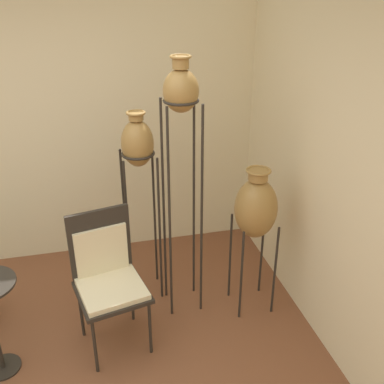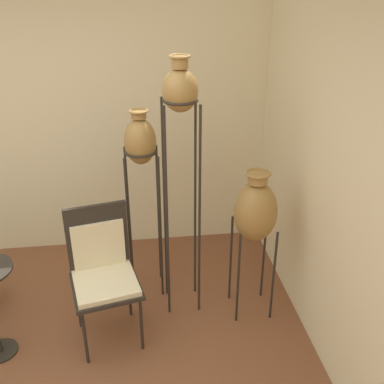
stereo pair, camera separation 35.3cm
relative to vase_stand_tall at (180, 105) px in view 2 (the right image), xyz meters
The scene contains 6 objects.
wall_back 1.67m from the vase_stand_tall, 137.15° to the left, with size 8.27×0.06×2.70m.
wall_right 1.50m from the vase_stand_tall, 47.41° to the right, with size 0.06×8.27×2.70m.
vase_stand_tall is the anchor object (origin of this frame).
vase_stand_medium 0.56m from the vase_stand_tall, 140.20° to the left, with size 0.28×0.28×1.66m.
vase_stand_short 1.01m from the vase_stand_tall, 15.47° to the right, with size 0.34×0.34×1.27m.
chair 1.34m from the vase_stand_tall, 156.72° to the right, with size 0.58×0.57×1.07m.
Camera 2 is at (0.87, -2.06, 2.59)m, focal length 42.00 mm.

